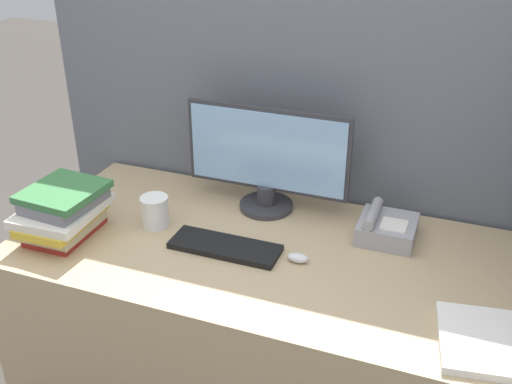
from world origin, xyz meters
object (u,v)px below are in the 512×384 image
Objects in this scene: mouse at (298,258)px; desk_telephone at (386,228)px; monitor at (267,161)px; coffee_cup at (155,211)px; book_stack at (63,212)px; keyboard at (225,247)px.

desk_telephone is at bearing 46.05° from mouse.
monitor is 5.36× the size of coffee_cup.
book_stack reaches higher than mouse.
desk_telephone is (0.45, -0.06, -0.15)m from monitor.
coffee_cup reaches higher than keyboard.
mouse is at bearing 3.73° from keyboard.
monitor is 1.97× the size of book_stack.
mouse is (0.24, 0.02, 0.00)m from keyboard.
mouse reaches higher than keyboard.
keyboard is at bearing -151.59° from desk_telephone.
keyboard is (-0.03, -0.31, -0.18)m from monitor.
desk_telephone is (1.02, 0.36, -0.05)m from book_stack.
keyboard is 5.30× the size of mouse.
mouse is at bearing -4.20° from coffee_cup.
mouse is at bearing -54.46° from monitor.
monitor reaches higher than keyboard.
mouse is 0.61× the size of coffee_cup.
monitor is 8.73× the size of mouse.
book_stack reaches higher than coffee_cup.
keyboard is 1.91× the size of desk_telephone.
monitor is at bearing 39.18° from coffee_cup.
coffee_cup is (-0.29, 0.05, 0.05)m from keyboard.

